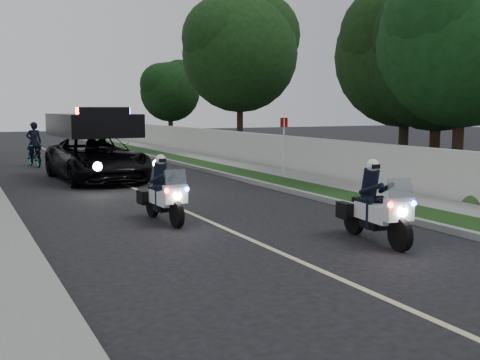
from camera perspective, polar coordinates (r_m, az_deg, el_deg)
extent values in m
plane|color=black|center=(10.44, 4.96, -7.60)|extent=(120.00, 120.00, 0.00)
cube|color=gray|center=(20.99, 0.26, 0.10)|extent=(0.20, 60.00, 0.15)
cube|color=#193814|center=(21.31, 1.94, 0.22)|extent=(1.20, 60.00, 0.16)
cube|color=gray|center=(21.96, 4.92, 0.40)|extent=(1.40, 60.00, 0.16)
cube|color=beige|center=(22.43, 7.13, 2.24)|extent=(0.22, 60.00, 1.50)
cube|color=gray|center=(18.81, -22.64, -1.28)|extent=(0.20, 60.00, 0.15)
cube|color=#BFB78C|center=(19.52, -10.55, -0.77)|extent=(0.12, 50.00, 0.01)
imported|color=black|center=(21.84, -13.94, -0.03)|extent=(2.99, 6.01, 2.87)
imported|color=black|center=(27.82, -19.58, 1.27)|extent=(0.93, 1.99, 1.00)
imported|color=black|center=(27.82, -19.58, 1.27)|extent=(0.66, 0.44, 1.82)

